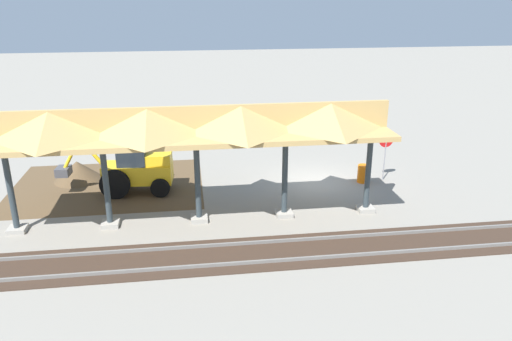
{
  "coord_description": "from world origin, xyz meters",
  "views": [
    {
      "loc": [
        6.24,
        22.87,
        9.09
      ],
      "look_at": [
        3.38,
        2.33,
        1.6
      ],
      "focal_mm": 35.0,
      "sensor_mm": 36.0,
      "label": 1
    }
  ],
  "objects": [
    {
      "name": "dirt_work_zone",
      "position": [
        10.32,
        -0.88,
        0.0
      ],
      "size": [
        9.2,
        7.0,
        0.01
      ],
      "primitive_type": "cube",
      "color": "brown",
      "rests_on": "ground"
    },
    {
      "name": "stop_sign",
      "position": [
        -3.46,
        0.2,
        1.8
      ],
      "size": [
        0.76,
        0.08,
        2.5
      ],
      "color": "gray",
      "rests_on": "ground"
    },
    {
      "name": "traffic_barrel",
      "position": [
        -2.32,
        0.38,
        0.45
      ],
      "size": [
        0.56,
        0.56,
        0.9
      ],
      "primitive_type": "cylinder",
      "color": "orange",
      "rests_on": "ground"
    },
    {
      "name": "dirt_mound",
      "position": [
        11.92,
        -1.91,
        0.0
      ],
      "size": [
        4.85,
        4.85,
        2.0
      ],
      "primitive_type": "cone",
      "color": "brown",
      "rests_on": "ground"
    },
    {
      "name": "backhoe",
      "position": [
        8.87,
        0.15,
        1.26
      ],
      "size": [
        5.4,
        1.89,
        2.82
      ],
      "color": "yellow",
      "rests_on": "ground"
    },
    {
      "name": "ground_plane",
      "position": [
        0.0,
        0.0,
        0.0
      ],
      "size": [
        120.0,
        120.0,
        0.0
      ],
      "primitive_type": "plane",
      "color": "gray"
    },
    {
      "name": "rail_tracks",
      "position": [
        0.0,
        6.88,
        0.03
      ],
      "size": [
        60.0,
        2.58,
        0.15
      ],
      "color": "slate",
      "rests_on": "ground"
    },
    {
      "name": "platform_canopy",
      "position": [
        5.98,
        3.77,
        4.17
      ],
      "size": [
        15.68,
        3.2,
        4.9
      ],
      "color": "#9E998E",
      "rests_on": "ground"
    }
  ]
}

